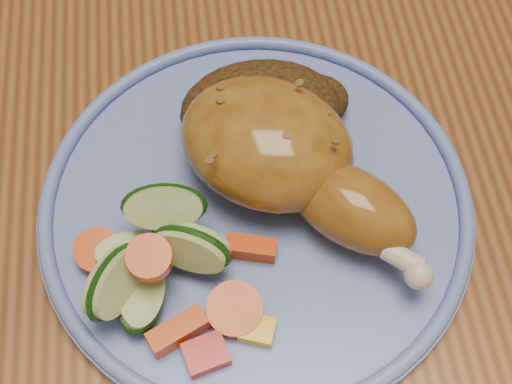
# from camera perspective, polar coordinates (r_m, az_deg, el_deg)

# --- Properties ---
(ground) EXTENTS (4.00, 4.00, 0.00)m
(ground) POSITION_cam_1_polar(r_m,az_deg,el_deg) (1.23, 2.91, -13.18)
(ground) COLOR #53311C
(ground) RESTS_ON ground
(dining_table) EXTENTS (0.90, 1.40, 0.75)m
(dining_table) POSITION_cam_1_polar(r_m,az_deg,el_deg) (0.63, 5.60, 4.92)
(dining_table) COLOR brown
(dining_table) RESTS_ON ground
(plate) EXTENTS (0.29, 0.29, 0.01)m
(plate) POSITION_cam_1_polar(r_m,az_deg,el_deg) (0.48, 0.00, -1.26)
(plate) COLOR #5973BE
(plate) RESTS_ON dining_table
(plate_rim) EXTENTS (0.29, 0.29, 0.01)m
(plate_rim) POSITION_cam_1_polar(r_m,az_deg,el_deg) (0.47, 0.00, -0.61)
(plate_rim) COLOR #5973BE
(plate_rim) RESTS_ON plate
(chicken_leg) EXTENTS (0.17, 0.18, 0.06)m
(chicken_leg) POSITION_cam_1_polar(r_m,az_deg,el_deg) (0.46, 2.47, 2.72)
(chicken_leg) COLOR #90601E
(chicken_leg) RESTS_ON plate
(rice_pilaf) EXTENTS (0.12, 0.08, 0.05)m
(rice_pilaf) POSITION_cam_1_polar(r_m,az_deg,el_deg) (0.50, 0.62, 6.55)
(rice_pilaf) COLOR #3E280F
(rice_pilaf) RESTS_ON plate
(vegetable_pile) EXTENTS (0.13, 0.12, 0.06)m
(vegetable_pile) POSITION_cam_1_polar(r_m,az_deg,el_deg) (0.44, -7.88, -5.75)
(vegetable_pile) COLOR #A50A05
(vegetable_pile) RESTS_ON plate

